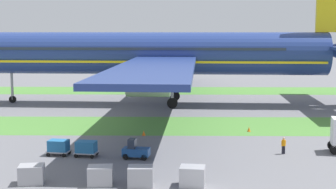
{
  "coord_description": "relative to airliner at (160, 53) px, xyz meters",
  "views": [
    {
      "loc": [
        -1.73,
        -35.4,
        12.54
      ],
      "look_at": [
        -2.59,
        29.4,
        4.0
      ],
      "focal_mm": 52.74,
      "sensor_mm": 36.0,
      "label": 1
    }
  ],
  "objects": [
    {
      "name": "uld_container_1",
      "position": [
        -3.6,
        -43.72,
        -7.86
      ],
      "size": [
        2.12,
        1.76,
        1.54
      ],
      "primitive_type": "cube",
      "rotation": [
        0.0,
        0.0,
        0.08
      ],
      "color": "#A3A3A8",
      "rests_on": "ground"
    },
    {
      "name": "airliner",
      "position": [
        0.0,
        0.0,
        0.0
      ],
      "size": [
        71.11,
        87.34,
        24.07
      ],
      "rotation": [
        0.0,
        0.0,
        1.52
      ],
      "color": "navy",
      "rests_on": "ground"
    },
    {
      "name": "cargo_dolly_second",
      "position": [
        -9.22,
        -34.27,
        -7.71
      ],
      "size": [
        2.41,
        1.83,
        1.55
      ],
      "rotation": [
        0.0,
        0.0,
        -1.73
      ],
      "color": "#A3A3A8",
      "rests_on": "ground"
    },
    {
      "name": "ground_crew_marshaller",
      "position": [
        13.51,
        -33.49,
        -7.68
      ],
      "size": [
        0.51,
        0.36,
        1.74
      ],
      "rotation": [
        0.0,
        0.0,
        3.63
      ],
      "color": "black",
      "rests_on": "ground"
    },
    {
      "name": "taxiway_marker_3",
      "position": [
        -1.23,
        -24.88,
        -8.32
      ],
      "size": [
        0.44,
        0.44,
        0.61
      ],
      "primitive_type": "cone",
      "color": "orange",
      "rests_on": "ground"
    },
    {
      "name": "taxiway_marker_2",
      "position": [
        11.67,
        -22.41,
        -8.34
      ],
      "size": [
        0.44,
        0.44,
        0.58
      ],
      "primitive_type": "cone",
      "color": "orange",
      "rests_on": "ground"
    },
    {
      "name": "uld_container_2",
      "position": [
        3.89,
        -43.93,
        -7.82
      ],
      "size": [
        2.19,
        1.85,
        1.61
      ],
      "primitive_type": "cube",
      "rotation": [
        0.0,
        0.0,
        -0.13
      ],
      "color": "#A3A3A8",
      "rests_on": "ground"
    },
    {
      "name": "grass_strip_near",
      "position": [
        4.16,
        -18.61,
        -8.63
      ],
      "size": [
        320.0,
        12.74,
        0.01
      ],
      "primitive_type": "cube",
      "color": "#4C8438",
      "rests_on": "ground"
    },
    {
      "name": "cargo_dolly_lead",
      "position": [
        -6.35,
        -34.72,
        -7.71
      ],
      "size": [
        2.41,
        1.83,
        1.55
      ],
      "rotation": [
        0.0,
        0.0,
        -1.73
      ],
      "color": "#A3A3A8",
      "rests_on": "ground"
    },
    {
      "name": "baggage_tug",
      "position": [
        -1.39,
        -35.51,
        -7.81
      ],
      "size": [
        2.77,
        1.69,
        1.97
      ],
      "rotation": [
        0.0,
        0.0,
        -1.73
      ],
      "color": "#1E4C8E",
      "rests_on": "ground"
    },
    {
      "name": "distant_tree_line",
      "position": [
        5.94,
        66.76,
        -1.93
      ],
      "size": [
        200.36,
        10.27,
        11.59
      ],
      "color": "#4C3823",
      "rests_on": "ground"
    },
    {
      "name": "uld_container_3",
      "position": [
        -0.31,
        -44.07,
        -7.81
      ],
      "size": [
        2.04,
        1.66,
        1.64
      ],
      "primitive_type": "cube",
      "rotation": [
        0.0,
        0.0,
        0.03
      ],
      "color": "#A3A3A8",
      "rests_on": "ground"
    },
    {
      "name": "uld_container_0",
      "position": [
        -9.29,
        -43.47,
        -7.86
      ],
      "size": [
        2.2,
        1.85,
        1.54
      ],
      "primitive_type": "cube",
      "rotation": [
        0.0,
        0.0,
        0.13
      ],
      "color": "#A3A3A8",
      "rests_on": "ground"
    },
    {
      "name": "grass_strip_far",
      "position": [
        4.16,
        18.86,
        -8.63
      ],
      "size": [
        320.0,
        12.74,
        0.01
      ],
      "primitive_type": "cube",
      "color": "#4C8438",
      "rests_on": "ground"
    }
  ]
}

